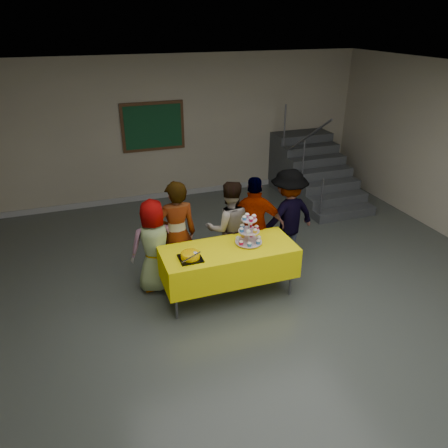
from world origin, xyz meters
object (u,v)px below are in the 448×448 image
object	(u,v)px
schoolchild_d	(255,226)
staircase	(311,173)
schoolchild_b	(177,235)
schoolchild_e	(288,217)
bake_table	(229,261)
noticeboard	(153,127)
schoolchild_a	(154,246)
cupcake_stand	(249,232)
bear_cake	(190,255)
schoolchild_c	(229,228)

from	to	relation	value
schoolchild_d	staircase	world-z (taller)	staircase
schoolchild_b	schoolchild_e	xyz separation A→B (m)	(1.83, 0.12, -0.04)
schoolchild_d	schoolchild_e	world-z (taller)	schoolchild_e
bake_table	staircase	distance (m)	4.42
schoolchild_d	noticeboard	bearing A→B (deg)	-55.79
schoolchild_a	staircase	xyz separation A→B (m)	(4.05, 2.61, -0.21)
cupcake_stand	noticeboard	bearing A→B (deg)	97.64
bear_cake	noticeboard	size ratio (longest dim) A/B	0.28
bear_cake	noticeboard	world-z (taller)	noticeboard
schoolchild_b	cupcake_stand	bearing A→B (deg)	150.06
schoolchild_c	schoolchild_e	distance (m)	0.99
schoolchild_b	schoolchild_e	size ratio (longest dim) A/B	1.05
cupcake_stand	staircase	bearing A→B (deg)	47.91
schoolchild_c	cupcake_stand	bearing A→B (deg)	104.20
bake_table	schoolchild_b	world-z (taller)	schoolchild_b
schoolchild_e	noticeboard	xyz separation A→B (m)	(-1.45, 3.34, 0.82)
schoolchild_a	staircase	distance (m)	4.83
bake_table	schoolchild_d	bearing A→B (deg)	40.66
schoolchild_b	bear_cake	bearing A→B (deg)	90.38
cupcake_stand	schoolchild_a	distance (m)	1.36
schoolchild_d	schoolchild_c	bearing A→B (deg)	6.12
schoolchild_b	schoolchild_c	world-z (taller)	schoolchild_b
schoolchild_e	staircase	size ratio (longest dim) A/B	0.65
bear_cake	schoolchild_b	bearing A→B (deg)	92.33
noticeboard	schoolchild_e	bearing A→B (deg)	-66.54
bear_cake	schoolchild_b	xyz separation A→B (m)	(-0.03, 0.63, -0.01)
schoolchild_a	schoolchild_d	xyz separation A→B (m)	(1.55, -0.00, 0.08)
bake_table	schoolchild_a	size ratio (longest dim) A/B	1.34
schoolchild_a	schoolchild_b	bearing A→B (deg)	-179.84
cupcake_stand	schoolchild_b	world-z (taller)	schoolchild_b
noticeboard	schoolchild_d	bearing A→B (deg)	-76.51
schoolchild_b	noticeboard	world-z (taller)	noticeboard
bake_table	schoolchild_e	distance (m)	1.40
bake_table	schoolchild_e	xyz separation A→B (m)	(1.23, 0.64, 0.23)
cupcake_stand	noticeboard	distance (m)	4.03
schoolchild_a	schoolchild_c	size ratio (longest dim) A/B	0.93
schoolchild_c	schoolchild_d	xyz separation A→B (m)	(0.37, -0.10, 0.02)
schoolchild_c	schoolchild_d	distance (m)	0.39
cupcake_stand	schoolchild_c	bearing A→B (deg)	97.21
schoolchild_c	schoolchild_e	bearing A→B (deg)	-172.00
schoolchild_a	schoolchild_e	distance (m)	2.17
bake_table	cupcake_stand	world-z (taller)	cupcake_stand
bear_cake	schoolchild_c	distance (m)	1.10
bear_cake	schoolchild_c	bearing A→B (deg)	41.87
schoolchild_d	cupcake_stand	bearing A→B (deg)	79.13
schoolchild_c	schoolchild_d	world-z (taller)	schoolchild_d
schoolchild_b	schoolchild_e	distance (m)	1.84
bake_table	cupcake_stand	distance (m)	0.50
bear_cake	schoolchild_d	distance (m)	1.35
schoolchild_c	noticeboard	distance (m)	3.49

